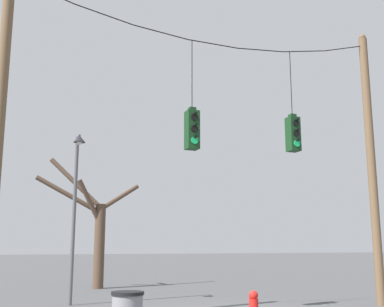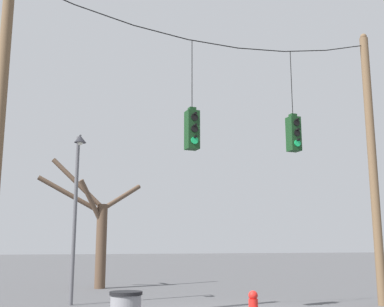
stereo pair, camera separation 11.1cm
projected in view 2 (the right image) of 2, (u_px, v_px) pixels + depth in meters
name	position (u px, v px, depth m)	size (l,w,h in m)	color
utility_pole_right	(373.00, 163.00, 15.40)	(0.27, 0.27, 8.83)	brown
span_wire	(213.00, 34.00, 14.00)	(11.17, 0.03, 0.90)	black
traffic_light_near_left_pole	(192.00, 129.00, 13.19)	(0.34, 0.46, 3.17)	#143819
traffic_light_over_intersection	(294.00, 133.00, 14.44)	(0.34, 0.46, 3.16)	#143819
street_lamp	(77.00, 191.00, 15.23)	(0.38, 0.67, 5.29)	#515156
bare_tree	(96.00, 226.00, 20.97)	(4.78, 1.54, 5.63)	brown
fire_hydrant	(253.00, 307.00, 11.19)	(0.22, 0.30, 0.75)	red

